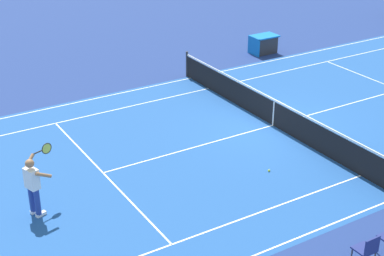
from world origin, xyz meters
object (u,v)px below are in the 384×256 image
tennis_player_near (33,184)px  equipment_cart_tarped (263,44)px  tennis_net (274,112)px  spectator_chair_6 (367,249)px  tennis_ball (269,171)px

tennis_player_near → equipment_cart_tarped: tennis_player_near is taller
tennis_net → tennis_player_near: size_ratio=6.89×
spectator_chair_6 → equipment_cart_tarped: bearing=-119.3°
tennis_ball → spectator_chair_6: bearing=79.0°
spectator_chair_6 → equipment_cart_tarped: (-7.75, -13.79, -0.08)m
tennis_ball → tennis_player_near: bearing=-11.8°
tennis_ball → tennis_net: bearing=-130.6°
tennis_net → tennis_ball: (2.15, 2.51, -0.46)m
tennis_player_near → equipment_cart_tarped: (-13.45, -7.75, -0.49)m
tennis_net → tennis_player_near: tennis_player_near is taller
tennis_net → spectator_chair_6: size_ratio=13.30×
tennis_net → tennis_ball: 3.33m
tennis_net → tennis_ball: tennis_net is taller
tennis_net → tennis_ball: size_ratio=177.27×
tennis_net → equipment_cart_tarped: size_ratio=9.36×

